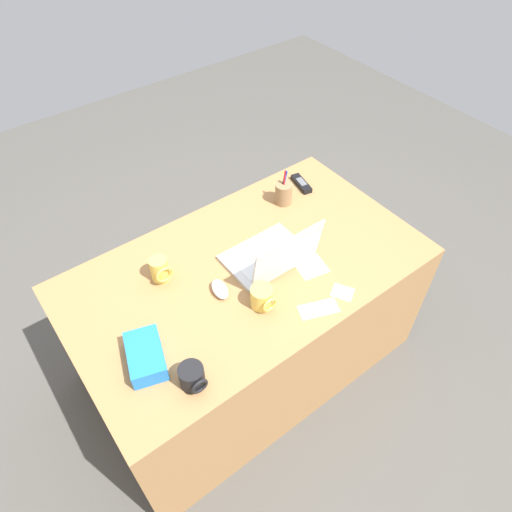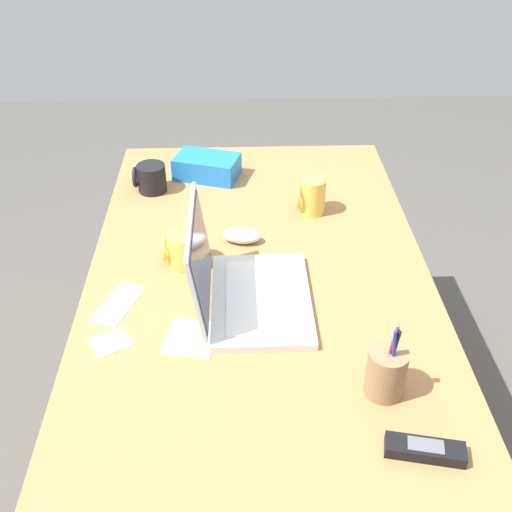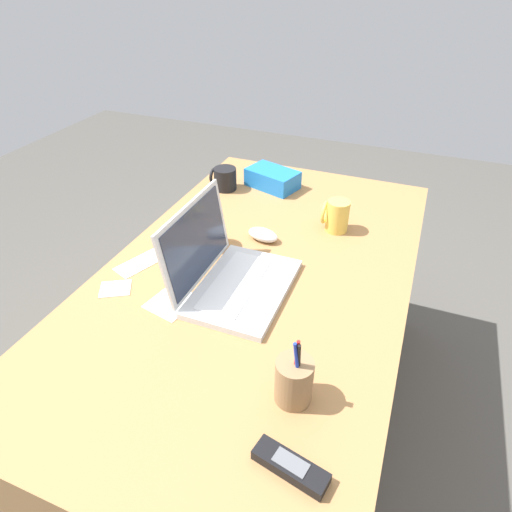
{
  "view_description": "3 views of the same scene",
  "coord_description": "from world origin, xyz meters",
  "views": [
    {
      "loc": [
        0.73,
        1.04,
        2.13
      ],
      "look_at": [
        -0.04,
        0.01,
        0.76
      ],
      "focal_mm": 32.51,
      "sensor_mm": 36.0,
      "label": 1
    },
    {
      "loc": [
        -1.24,
        0.05,
        1.64
      ],
      "look_at": [
        -0.05,
        0.01,
        0.8
      ],
      "focal_mm": 43.69,
      "sensor_mm": 36.0,
      "label": 2
    },
    {
      "loc": [
        -0.96,
        -0.38,
        1.48
      ],
      "look_at": [
        -0.08,
        -0.03,
        0.81
      ],
      "focal_mm": 30.77,
      "sensor_mm": 36.0,
      "label": 3
    }
  ],
  "objects": [
    {
      "name": "computer_mouse",
      "position": [
        0.16,
        0.04,
        0.72
      ],
      "size": [
        0.07,
        0.11,
        0.04
      ],
      "primitive_type": "ellipsoid",
      "rotation": [
        0.0,
        0.0,
        -0.18
      ],
      "color": "white",
      "rests_on": "desk"
    },
    {
      "name": "cordless_phone",
      "position": [
        -0.54,
        -0.28,
        0.71
      ],
      "size": [
        0.07,
        0.15,
        0.03
      ],
      "color": "black",
      "rests_on": "desk"
    },
    {
      "name": "paper_note_left",
      "position": [
        -0.1,
        0.34,
        0.7
      ],
      "size": [
        0.17,
        0.12,
        0.0
      ],
      "primitive_type": "cube",
      "rotation": [
        0.0,
        0.0,
        -0.37
      ],
      "color": "white",
      "rests_on": "desk"
    },
    {
      "name": "coffee_mug_spare",
      "position": [
        0.45,
        0.31,
        0.74
      ],
      "size": [
        0.09,
        0.1,
        0.09
      ],
      "color": "black",
      "rests_on": "desk"
    },
    {
      "name": "desk",
      "position": [
        0.0,
        0.0,
        0.35
      ],
      "size": [
        1.49,
        0.86,
        0.7
      ],
      "primitive_type": "cube",
      "color": "#9E7042",
      "rests_on": "ground"
    },
    {
      "name": "coffee_mug_white",
      "position": [
        0.31,
        -0.16,
        0.75
      ],
      "size": [
        0.08,
        0.09,
        0.11
      ],
      "color": "#E0BC4C",
      "rests_on": "desk"
    },
    {
      "name": "ground_plane",
      "position": [
        0.0,
        0.0,
        0.0
      ],
      "size": [
        6.0,
        6.0,
        0.0
      ],
      "primitive_type": "plane",
      "color": "#4C4944"
    },
    {
      "name": "snack_bag",
      "position": [
        0.53,
        0.15,
        0.74
      ],
      "size": [
        0.17,
        0.22,
        0.07
      ],
      "primitive_type": "cube",
      "rotation": [
        0.0,
        0.0,
        -0.31
      ],
      "color": "blue",
      "rests_on": "desk"
    },
    {
      "name": "pen_holder",
      "position": [
        -0.39,
        -0.23,
        0.76
      ],
      "size": [
        0.08,
        0.08,
        0.18
      ],
      "color": "olive",
      "rests_on": "desk"
    },
    {
      "name": "laptop",
      "position": [
        -0.1,
        0.05,
        0.75
      ],
      "size": [
        0.34,
        0.27,
        0.24
      ],
      "color": "silver",
      "rests_on": "desk"
    },
    {
      "name": "coffee_mug_tall",
      "position": [
        0.06,
        0.19,
        0.75
      ],
      "size": [
        0.09,
        0.1,
        0.09
      ],
      "color": "#E0BC4C",
      "rests_on": "desk"
    },
    {
      "name": "paper_note_near_laptop",
      "position": [
        -0.23,
        0.33,
        0.7
      ],
      "size": [
        0.1,
        0.11,
        0.0
      ],
      "primitive_type": "cube",
      "rotation": [
        0.0,
        0.0,
        0.52
      ],
      "color": "white",
      "rests_on": "desk"
    },
    {
      "name": "paper_note_right",
      "position": [
        -0.22,
        0.16,
        0.7
      ],
      "size": [
        0.14,
        0.13,
        0.0
      ],
      "primitive_type": "cube",
      "rotation": [
        0.0,
        0.0,
        -0.21
      ],
      "color": "white",
      "rests_on": "desk"
    }
  ]
}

